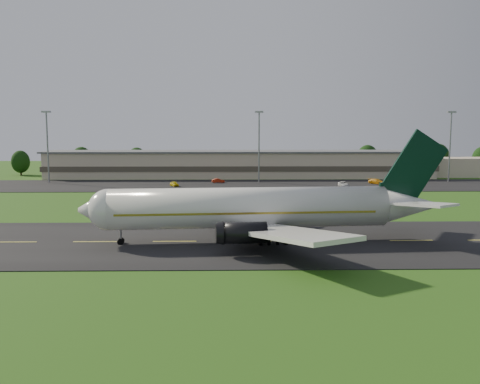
{
  "coord_description": "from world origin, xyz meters",
  "views": [
    {
      "loc": [
        -3.33,
        -72.75,
        15.84
      ],
      "look_at": [
        -1.79,
        8.0,
        6.0
      ],
      "focal_mm": 40.0,
      "sensor_mm": 36.0,
      "label": 1
    }
  ],
  "objects_px": {
    "light_mast_east": "(450,138)",
    "service_vehicle_d": "(377,181)",
    "airliner": "(255,209)",
    "service_vehicle_a": "(174,184)",
    "light_mast_centre": "(259,138)",
    "terminal": "(260,165)",
    "light_mast_west": "(47,138)",
    "service_vehicle_b": "(218,181)",
    "service_vehicle_c": "(343,184)"
  },
  "relations": [
    {
      "from": "light_mast_east",
      "to": "service_vehicle_d",
      "type": "height_order",
      "value": "light_mast_east"
    },
    {
      "from": "airliner",
      "to": "light_mast_east",
      "type": "height_order",
      "value": "light_mast_east"
    },
    {
      "from": "light_mast_east",
      "to": "service_vehicle_d",
      "type": "distance_m",
      "value": 26.13
    },
    {
      "from": "airliner",
      "to": "service_vehicle_a",
      "type": "relative_size",
      "value": 13.77
    },
    {
      "from": "light_mast_centre",
      "to": "service_vehicle_d",
      "type": "distance_m",
      "value": 35.12
    },
    {
      "from": "terminal",
      "to": "light_mast_west",
      "type": "height_order",
      "value": "light_mast_west"
    },
    {
      "from": "light_mast_west",
      "to": "service_vehicle_b",
      "type": "height_order",
      "value": "light_mast_west"
    },
    {
      "from": "service_vehicle_a",
      "to": "service_vehicle_b",
      "type": "xyz_separation_m",
      "value": [
        11.51,
        8.9,
        -0.04
      ]
    },
    {
      "from": "service_vehicle_c",
      "to": "light_mast_west",
      "type": "bearing_deg",
      "value": 174.55
    },
    {
      "from": "airliner",
      "to": "service_vehicle_b",
      "type": "bearing_deg",
      "value": 90.72
    },
    {
      "from": "terminal",
      "to": "light_mast_west",
      "type": "xyz_separation_m",
      "value": [
        -61.4,
        -16.18,
        8.75
      ]
    },
    {
      "from": "service_vehicle_d",
      "to": "light_mast_centre",
      "type": "bearing_deg",
      "value": 132.95
    },
    {
      "from": "light_mast_centre",
      "to": "light_mast_east",
      "type": "relative_size",
      "value": 1.0
    },
    {
      "from": "airliner",
      "to": "light_mast_west",
      "type": "bearing_deg",
      "value": 120.36
    },
    {
      "from": "airliner",
      "to": "light_mast_east",
      "type": "xyz_separation_m",
      "value": [
        59.86,
        79.94,
        8.08
      ]
    },
    {
      "from": "light_mast_centre",
      "to": "service_vehicle_b",
      "type": "relative_size",
      "value": 5.63
    },
    {
      "from": "light_mast_east",
      "to": "service_vehicle_c",
      "type": "distance_m",
      "value": 37.62
    },
    {
      "from": "airliner",
      "to": "service_vehicle_d",
      "type": "relative_size",
      "value": 10.42
    },
    {
      "from": "light_mast_east",
      "to": "service_vehicle_c",
      "type": "height_order",
      "value": "light_mast_east"
    },
    {
      "from": "airliner",
      "to": "light_mast_centre",
      "type": "bearing_deg",
      "value": 82.28
    },
    {
      "from": "service_vehicle_a",
      "to": "service_vehicle_c",
      "type": "relative_size",
      "value": 0.75
    },
    {
      "from": "service_vehicle_b",
      "to": "service_vehicle_d",
      "type": "height_order",
      "value": "service_vehicle_d"
    },
    {
      "from": "light_mast_centre",
      "to": "service_vehicle_c",
      "type": "relative_size",
      "value": 4.07
    },
    {
      "from": "light_mast_west",
      "to": "light_mast_centre",
      "type": "distance_m",
      "value": 60.0
    },
    {
      "from": "terminal",
      "to": "service_vehicle_a",
      "type": "xyz_separation_m",
      "value": [
        -24.57,
        -26.75,
        -3.26
      ]
    },
    {
      "from": "airliner",
      "to": "terminal",
      "type": "relative_size",
      "value": 0.35
    },
    {
      "from": "service_vehicle_a",
      "to": "service_vehicle_d",
      "type": "height_order",
      "value": "service_vehicle_d"
    },
    {
      "from": "light_mast_west",
      "to": "service_vehicle_c",
      "type": "relative_size",
      "value": 4.07
    },
    {
      "from": "light_mast_west",
      "to": "light_mast_centre",
      "type": "xyz_separation_m",
      "value": [
        60.0,
        0.0,
        0.0
      ]
    },
    {
      "from": "light_mast_west",
      "to": "light_mast_east",
      "type": "height_order",
      "value": "same"
    },
    {
      "from": "service_vehicle_b",
      "to": "service_vehicle_d",
      "type": "bearing_deg",
      "value": -103.76
    },
    {
      "from": "airliner",
      "to": "service_vehicle_c",
      "type": "xyz_separation_m",
      "value": [
        26.55,
        67.15,
        -3.87
      ]
    },
    {
      "from": "service_vehicle_b",
      "to": "light_mast_west",
      "type": "bearing_deg",
      "value": 79.71
    },
    {
      "from": "light_mast_west",
      "to": "service_vehicle_a",
      "type": "bearing_deg",
      "value": -16.01
    },
    {
      "from": "service_vehicle_a",
      "to": "service_vehicle_d",
      "type": "distance_m",
      "value": 55.87
    },
    {
      "from": "service_vehicle_c",
      "to": "service_vehicle_d",
      "type": "relative_size",
      "value": 1.01
    },
    {
      "from": "service_vehicle_a",
      "to": "service_vehicle_b",
      "type": "distance_m",
      "value": 14.55
    },
    {
      "from": "service_vehicle_b",
      "to": "service_vehicle_a",
      "type": "bearing_deg",
      "value": 119.39
    },
    {
      "from": "light_mast_east",
      "to": "service_vehicle_d",
      "type": "xyz_separation_m",
      "value": [
        -22.5,
        -5.88,
        -11.92
      ]
    },
    {
      "from": "service_vehicle_b",
      "to": "service_vehicle_d",
      "type": "distance_m",
      "value": 44.36
    },
    {
      "from": "light_mast_centre",
      "to": "service_vehicle_c",
      "type": "distance_m",
      "value": 27.87
    },
    {
      "from": "airliner",
      "to": "service_vehicle_d",
      "type": "bearing_deg",
      "value": 58.99
    },
    {
      "from": "light_mast_west",
      "to": "service_vehicle_d",
      "type": "bearing_deg",
      "value": -3.64
    },
    {
      "from": "airliner",
      "to": "light_mast_centre",
      "type": "height_order",
      "value": "light_mast_centre"
    },
    {
      "from": "service_vehicle_d",
      "to": "light_mast_west",
      "type": "bearing_deg",
      "value": 139.57
    },
    {
      "from": "service_vehicle_d",
      "to": "light_mast_east",
      "type": "bearing_deg",
      "value": -22.13
    },
    {
      "from": "service_vehicle_a",
      "to": "service_vehicle_d",
      "type": "bearing_deg",
      "value": -20.59
    },
    {
      "from": "light_mast_west",
      "to": "service_vehicle_b",
      "type": "relative_size",
      "value": 5.63
    },
    {
      "from": "light_mast_east",
      "to": "service_vehicle_b",
      "type": "height_order",
      "value": "light_mast_east"
    },
    {
      "from": "light_mast_east",
      "to": "service_vehicle_d",
      "type": "relative_size",
      "value": 4.13
    }
  ]
}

